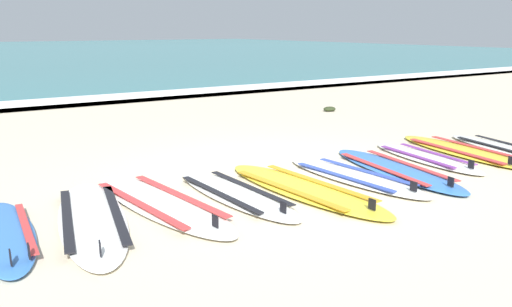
# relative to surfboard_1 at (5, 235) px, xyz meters

# --- Properties ---
(ground_plane) EXTENTS (80.00, 80.00, 0.00)m
(ground_plane) POSITION_rel_surfboard_1_xyz_m (3.17, 0.29, -0.04)
(ground_plane) COLOR beige
(wave_foam_strip) EXTENTS (80.00, 1.20, 0.11)m
(wave_foam_strip) POSITION_rel_surfboard_1_xyz_m (3.17, 8.27, 0.02)
(wave_foam_strip) COLOR white
(wave_foam_strip) RESTS_ON ground
(surfboard_1) EXTENTS (0.65, 2.00, 0.18)m
(surfboard_1) POSITION_rel_surfboard_1_xyz_m (0.00, 0.00, 0.00)
(surfboard_1) COLOR #3875CC
(surfboard_1) RESTS_ON ground
(surfboard_2) EXTENTS (1.14, 2.56, 0.18)m
(surfboard_2) POSITION_rel_surfboard_1_xyz_m (0.77, -0.02, -0.00)
(surfboard_2) COLOR white
(surfboard_2) RESTS_ON ground
(surfboard_3) EXTENTS (0.92, 2.64, 0.18)m
(surfboard_3) POSITION_rel_surfboard_1_xyz_m (1.49, 0.07, -0.00)
(surfboard_3) COLOR silver
(surfboard_3) RESTS_ON ground
(surfboard_4) EXTENTS (0.63, 2.23, 0.18)m
(surfboard_4) POSITION_rel_surfboard_1_xyz_m (2.31, -0.10, -0.00)
(surfboard_4) COLOR white
(surfboard_4) RESTS_ON ground
(surfboard_5) EXTENTS (0.81, 2.61, 0.18)m
(surfboard_5) POSITION_rel_surfboard_1_xyz_m (3.05, -0.36, -0.00)
(surfboard_5) COLOR yellow
(surfboard_5) RESTS_ON ground
(surfboard_6) EXTENTS (0.70, 2.25, 0.18)m
(surfboard_6) POSITION_rel_surfboard_1_xyz_m (3.88, -0.32, -0.00)
(surfboard_6) COLOR silver
(surfboard_6) RESTS_ON ground
(surfboard_7) EXTENTS (0.98, 2.51, 0.18)m
(surfboard_7) POSITION_rel_surfboard_1_xyz_m (4.57, -0.35, -0.00)
(surfboard_7) COLOR #3875CC
(surfboard_7) RESTS_ON ground
(surfboard_8) EXTENTS (0.77, 2.08, 0.18)m
(surfboard_8) POSITION_rel_surfboard_1_xyz_m (5.40, -0.15, -0.00)
(surfboard_8) COLOR white
(surfboard_8) RESTS_ON ground
(surfboard_9) EXTENTS (0.96, 2.58, 0.18)m
(surfboard_9) POSITION_rel_surfboard_1_xyz_m (6.20, -0.21, -0.00)
(surfboard_9) COLOR yellow
(surfboard_9) RESTS_ON ground
(surfboard_10) EXTENTS (0.92, 2.11, 0.18)m
(surfboard_10) POSITION_rel_surfboard_1_xyz_m (6.88, -0.36, -0.00)
(surfboard_10) COLOR silver
(surfboard_10) RESTS_ON ground
(seaweed_clump_mid_sand) EXTENTS (0.30, 0.24, 0.10)m
(seaweed_clump_mid_sand) POSITION_rel_surfboard_1_xyz_m (7.20, 3.99, 0.02)
(seaweed_clump_mid_sand) COLOR #2D381E
(seaweed_clump_mid_sand) RESTS_ON ground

